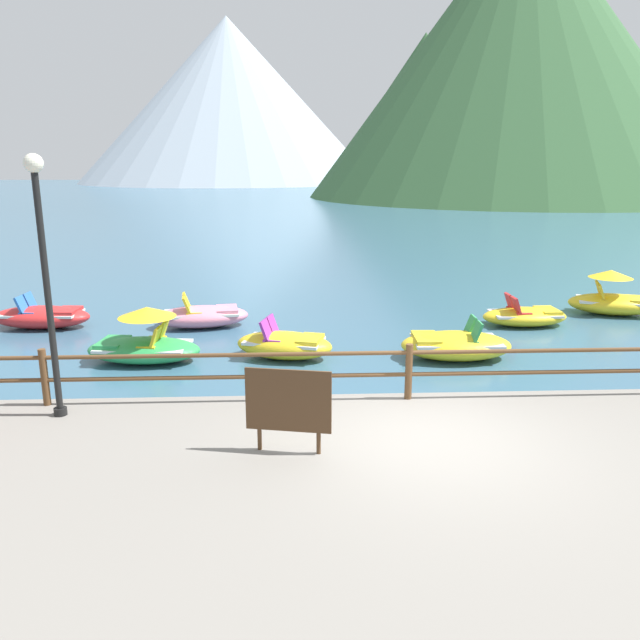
# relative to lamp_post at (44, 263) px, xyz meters

# --- Properties ---
(ground_plane) EXTENTS (200.00, 200.00, 0.00)m
(ground_plane) POSITION_rel_lamp_post_xyz_m (5.58, 38.89, -2.81)
(ground_plane) COLOR #38607A
(promenade_dock) EXTENTS (28.00, 8.00, 0.40)m
(promenade_dock) POSITION_rel_lamp_post_xyz_m (5.58, -3.31, -2.61)
(promenade_dock) COLOR gray
(promenade_dock) RESTS_ON ground
(dock_railing) EXTENTS (23.92, 0.12, 0.95)m
(dock_railing) POSITION_rel_lamp_post_xyz_m (5.58, 0.44, -1.82)
(dock_railing) COLOR brown
(dock_railing) RESTS_ON promenade_dock
(lamp_post) EXTENTS (0.28, 0.28, 3.98)m
(lamp_post) POSITION_rel_lamp_post_xyz_m (0.00, 0.00, 0.00)
(lamp_post) COLOR black
(lamp_post) RESTS_ON promenade_dock
(sign_board) EXTENTS (1.16, 0.28, 1.19)m
(sign_board) POSITION_rel_lamp_post_xyz_m (3.59, -1.45, -1.68)
(sign_board) COLOR beige
(sign_board) RESTS_ON promenade_dock
(pedal_boat_0) EXTENTS (2.65, 1.94, 1.27)m
(pedal_boat_0) POSITION_rel_lamp_post_xyz_m (12.81, 7.73, -2.38)
(pedal_boat_0) COLOR yellow
(pedal_boat_0) RESTS_ON ground
(pedal_boat_1) EXTENTS (2.60, 1.55, 1.23)m
(pedal_boat_1) POSITION_rel_lamp_post_xyz_m (0.41, 3.94, -2.41)
(pedal_boat_1) COLOR green
(pedal_boat_1) RESTS_ON ground
(pedal_boat_2) EXTENTS (2.49, 1.49, 0.91)m
(pedal_boat_2) POSITION_rel_lamp_post_xyz_m (7.28, 3.83, -2.49)
(pedal_boat_2) COLOR yellow
(pedal_boat_2) RESTS_ON ground
(pedal_boat_3) EXTENTS (2.62, 1.55, 0.88)m
(pedal_boat_3) POSITION_rel_lamp_post_xyz_m (1.28, 6.85, -2.51)
(pedal_boat_3) COLOR pink
(pedal_boat_3) RESTS_ON ground
(pedal_boat_5) EXTENTS (2.62, 1.32, 0.89)m
(pedal_boat_5) POSITION_rel_lamp_post_xyz_m (-2.92, 6.97, -2.50)
(pedal_boat_5) COLOR red
(pedal_boat_5) RESTS_ON ground
(pedal_boat_6) EXTENTS (2.40, 1.69, 0.90)m
(pedal_boat_6) POSITION_rel_lamp_post_xyz_m (3.49, 4.04, -2.50)
(pedal_boat_6) COLOR yellow
(pedal_boat_6) RESTS_ON ground
(pedal_boat_7) EXTENTS (2.27, 1.22, 0.83)m
(pedal_boat_7) POSITION_rel_lamp_post_xyz_m (9.88, 6.60, -2.55)
(pedal_boat_7) COLOR yellow
(pedal_boat_7) RESTS_ON ground
(cliff_headland) EXTENTS (48.30, 48.30, 32.42)m
(cliff_headland) POSITION_rel_lamp_post_xyz_m (28.67, 67.73, 12.41)
(cliff_headland) COLOR #386038
(cliff_headland) RESTS_ON ground
(distant_peak) EXTENTS (58.90, 58.90, 31.05)m
(distant_peak) POSITION_rel_lamp_post_xyz_m (-8.19, 121.43, 12.72)
(distant_peak) COLOR #9EADBC
(distant_peak) RESTS_ON ground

